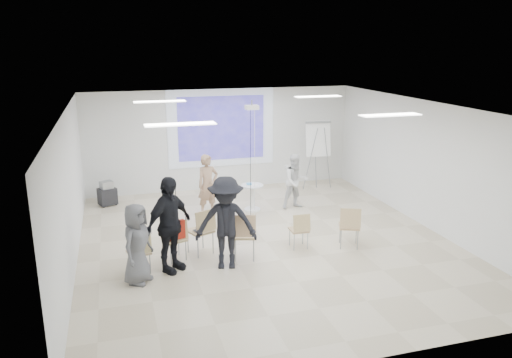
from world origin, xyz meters
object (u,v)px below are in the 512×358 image
object	(u,v)px
player_left	(208,181)
chair_center	(244,232)
audience_mid	(226,217)
flipchart_easel	(318,139)
chair_left_inner	(202,228)
chair_right_far	(350,224)
chair_right_inner	(300,228)
audience_left	(169,218)
player_right	(296,179)
laptop	(200,229)
audience_outer	(136,239)
chair_left_mid	(176,237)
chair_far_left	(140,250)
av_cart	(107,194)
pedestal_table	(252,196)

from	to	relation	value
player_left	chair_center	bearing A→B (deg)	-104.34
audience_mid	flipchart_easel	size ratio (longest dim) A/B	1.02
chair_left_inner	audience_mid	bearing A→B (deg)	-88.97
chair_center	audience_mid	world-z (taller)	audience_mid
player_left	chair_right_far	size ratio (longest dim) A/B	1.93
chair_right_inner	audience_left	size ratio (longest dim) A/B	0.37
player_right	laptop	bearing A→B (deg)	-148.71
chair_center	audience_outer	bearing A→B (deg)	-153.67
chair_left_inner	audience_mid	size ratio (longest dim) A/B	0.48
chair_right_inner	flipchart_easel	xyz separation A→B (m)	(2.16, 4.16, 1.04)
chair_left_mid	chair_left_inner	size ratio (longest dim) A/B	0.88
laptop	chair_far_left	bearing A→B (deg)	4.13
chair_right_far	laptop	bearing A→B (deg)	-169.28
chair_far_left	av_cart	size ratio (longest dim) A/B	1.25
chair_far_left	chair_right_far	xyz separation A→B (m)	(4.41, 0.03, 0.06)
chair_left_mid	audience_mid	xyz separation A→B (m)	(0.91, -0.56, 0.53)
chair_far_left	flipchart_easel	world-z (taller)	flipchart_easel
pedestal_table	chair_center	world-z (taller)	chair_center
flipchart_easel	av_cart	size ratio (longest dim) A/B	3.07
audience_left	audience_outer	distance (m)	0.74
chair_far_left	laptop	distance (m)	1.45
chair_left_inner	chair_right_far	world-z (taller)	chair_left_inner
pedestal_table	chair_center	size ratio (longest dim) A/B	0.72
chair_center	audience_mid	size ratio (longest dim) A/B	0.48
pedestal_table	chair_left_inner	world-z (taller)	chair_left_inner
chair_left_mid	audience_outer	xyz separation A→B (m)	(-0.80, -0.74, 0.33)
chair_left_mid	audience_left	size ratio (longest dim) A/B	0.41
player_right	flipchart_easel	distance (m)	2.12
chair_left_mid	flipchart_easel	size ratio (longest dim) A/B	0.43
player_right	chair_right_far	world-z (taller)	player_right
audience_mid	chair_center	bearing A→B (deg)	43.14
chair_far_left	audience_outer	size ratio (longest dim) A/B	0.49
player_left	laptop	bearing A→B (deg)	-122.82
player_left	chair_left_mid	xyz separation A→B (m)	(-1.16, -2.60, -0.38)
chair_right_inner	chair_right_far	xyz separation A→B (m)	(1.04, -0.26, 0.07)
chair_left_mid	av_cart	distance (m)	4.37
chair_center	laptop	size ratio (longest dim) A/B	2.74
pedestal_table	player_right	xyz separation A→B (m)	(1.17, -0.11, 0.41)
flipchart_easel	av_cart	bearing A→B (deg)	-176.09
audience_mid	pedestal_table	bearing A→B (deg)	80.32
chair_right_far	audience_outer	bearing A→B (deg)	-153.01
player_right	chair_center	distance (m)	3.58
player_right	laptop	size ratio (longest dim) A/B	4.46
pedestal_table	audience_left	bearing A→B (deg)	-129.55
chair_left_inner	pedestal_table	bearing A→B (deg)	30.26
chair_right_inner	player_right	bearing A→B (deg)	72.96
player_right	chair_right_far	distance (m)	2.89
player_left	laptop	xyz separation A→B (m)	(-0.62, -2.33, -0.36)
player_left	chair_right_inner	bearing A→B (deg)	-79.47
audience_left	audience_outer	size ratio (longest dim) A/B	1.27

